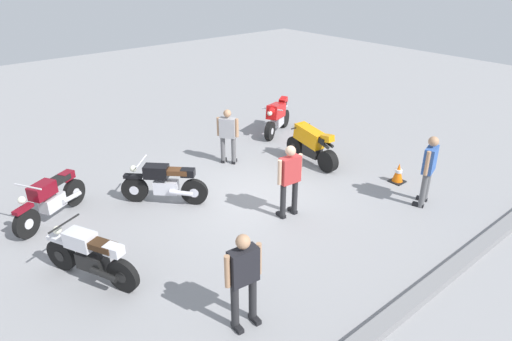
{
  "coord_description": "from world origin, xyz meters",
  "views": [
    {
      "loc": [
        6.29,
        7.41,
        5.39
      ],
      "look_at": [
        0.03,
        0.03,
        0.75
      ],
      "focal_mm": 31.63,
      "sensor_mm": 36.0,
      "label": 1
    }
  ],
  "objects_px": {
    "motorcycle_black_cruiser": "(164,183)",
    "person_in_black_shirt": "(244,275)",
    "motorcycle_red_sportbike": "(277,116)",
    "motorcycle_silver_cruiser": "(90,256)",
    "traffic_cone": "(398,173)",
    "person_in_blue_shirt": "(429,166)",
    "person_in_red_shirt": "(290,177)",
    "motorcycle_orange_sportbike": "(311,144)",
    "person_in_gray_shirt": "(228,134)",
    "motorcycle_maroon_cruiser": "(51,199)"
  },
  "relations": [
    {
      "from": "motorcycle_silver_cruiser",
      "to": "person_in_red_shirt",
      "type": "height_order",
      "value": "person_in_red_shirt"
    },
    {
      "from": "motorcycle_maroon_cruiser",
      "to": "traffic_cone",
      "type": "distance_m",
      "value": 8.46
    },
    {
      "from": "person_in_red_shirt",
      "to": "person_in_blue_shirt",
      "type": "height_order",
      "value": "person_in_blue_shirt"
    },
    {
      "from": "motorcycle_red_sportbike",
      "to": "traffic_cone",
      "type": "xyz_separation_m",
      "value": [
        0.03,
        4.7,
        -0.33
      ]
    },
    {
      "from": "person_in_gray_shirt",
      "to": "person_in_red_shirt",
      "type": "bearing_deg",
      "value": -139.15
    },
    {
      "from": "motorcycle_red_sportbike",
      "to": "motorcycle_orange_sportbike",
      "type": "xyz_separation_m",
      "value": [
        0.9,
        2.39,
        0.0
      ]
    },
    {
      "from": "motorcycle_red_sportbike",
      "to": "person_in_blue_shirt",
      "type": "xyz_separation_m",
      "value": [
        0.57,
        5.77,
        0.4
      ]
    },
    {
      "from": "motorcycle_red_sportbike",
      "to": "motorcycle_black_cruiser",
      "type": "relative_size",
      "value": 1.16
    },
    {
      "from": "motorcycle_red_sportbike",
      "to": "motorcycle_orange_sportbike",
      "type": "height_order",
      "value": "same"
    },
    {
      "from": "person_in_gray_shirt",
      "to": "person_in_blue_shirt",
      "type": "distance_m",
      "value": 5.32
    },
    {
      "from": "motorcycle_black_cruiser",
      "to": "motorcycle_silver_cruiser",
      "type": "height_order",
      "value": "same"
    },
    {
      "from": "motorcycle_red_sportbike",
      "to": "motorcycle_silver_cruiser",
      "type": "xyz_separation_m",
      "value": [
        7.68,
        3.38,
        -0.07
      ]
    },
    {
      "from": "motorcycle_black_cruiser",
      "to": "person_in_black_shirt",
      "type": "distance_m",
      "value": 4.43
    },
    {
      "from": "motorcycle_red_sportbike",
      "to": "person_in_black_shirt",
      "type": "xyz_separation_m",
      "value": [
        6.26,
        6.02,
        0.37
      ]
    },
    {
      "from": "motorcycle_red_sportbike",
      "to": "motorcycle_silver_cruiser",
      "type": "relative_size",
      "value": 0.93
    },
    {
      "from": "motorcycle_maroon_cruiser",
      "to": "person_in_gray_shirt",
      "type": "distance_m",
      "value": 4.85
    },
    {
      "from": "motorcycle_black_cruiser",
      "to": "motorcycle_maroon_cruiser",
      "type": "bearing_deg",
      "value": 22.83
    },
    {
      "from": "person_in_gray_shirt",
      "to": "person_in_black_shirt",
      "type": "height_order",
      "value": "person_in_black_shirt"
    },
    {
      "from": "motorcycle_red_sportbike",
      "to": "person_in_red_shirt",
      "type": "distance_m",
      "value": 5.31
    },
    {
      "from": "motorcycle_orange_sportbike",
      "to": "person_in_red_shirt",
      "type": "distance_m",
      "value": 3.03
    },
    {
      "from": "motorcycle_black_cruiser",
      "to": "motorcycle_silver_cruiser",
      "type": "relative_size",
      "value": 0.81
    },
    {
      "from": "person_in_gray_shirt",
      "to": "person_in_red_shirt",
      "type": "distance_m",
      "value": 3.26
    },
    {
      "from": "person_in_gray_shirt",
      "to": "person_in_black_shirt",
      "type": "xyz_separation_m",
      "value": [
        3.57,
        5.13,
        0.07
      ]
    },
    {
      "from": "motorcycle_red_sportbike",
      "to": "person_in_blue_shirt",
      "type": "bearing_deg",
      "value": 56.71
    },
    {
      "from": "traffic_cone",
      "to": "person_in_blue_shirt",
      "type": "bearing_deg",
      "value": 62.98
    },
    {
      "from": "motorcycle_orange_sportbike",
      "to": "person_in_black_shirt",
      "type": "xyz_separation_m",
      "value": [
        5.36,
        3.62,
        0.37
      ]
    },
    {
      "from": "person_in_gray_shirt",
      "to": "person_in_red_shirt",
      "type": "height_order",
      "value": "person_in_red_shirt"
    },
    {
      "from": "person_in_black_shirt",
      "to": "person_in_blue_shirt",
      "type": "height_order",
      "value": "person_in_blue_shirt"
    },
    {
      "from": "motorcycle_red_sportbike",
      "to": "traffic_cone",
      "type": "distance_m",
      "value": 4.71
    },
    {
      "from": "person_in_gray_shirt",
      "to": "traffic_cone",
      "type": "distance_m",
      "value": 4.69
    },
    {
      "from": "motorcycle_maroon_cruiser",
      "to": "person_in_black_shirt",
      "type": "xyz_separation_m",
      "value": [
        -1.26,
        5.24,
        0.45
      ]
    },
    {
      "from": "motorcycle_black_cruiser",
      "to": "person_in_black_shirt",
      "type": "xyz_separation_m",
      "value": [
        1.04,
        4.28,
        0.45
      ]
    },
    {
      "from": "person_in_red_shirt",
      "to": "traffic_cone",
      "type": "distance_m",
      "value": 3.5
    },
    {
      "from": "motorcycle_orange_sportbike",
      "to": "traffic_cone",
      "type": "bearing_deg",
      "value": -155.78
    },
    {
      "from": "person_in_gray_shirt",
      "to": "person_in_red_shirt",
      "type": "xyz_separation_m",
      "value": [
        0.7,
        3.18,
        0.09
      ]
    },
    {
      "from": "motorcycle_maroon_cruiser",
      "to": "motorcycle_silver_cruiser",
      "type": "bearing_deg",
      "value": 56.87
    },
    {
      "from": "motorcycle_red_sportbike",
      "to": "person_in_black_shirt",
      "type": "bearing_deg",
      "value": 16.22
    },
    {
      "from": "person_in_gray_shirt",
      "to": "person_in_red_shirt",
      "type": "relative_size",
      "value": 0.93
    },
    {
      "from": "person_in_gray_shirt",
      "to": "person_in_black_shirt",
      "type": "bearing_deg",
      "value": -161.58
    },
    {
      "from": "motorcycle_silver_cruiser",
      "to": "person_in_black_shirt",
      "type": "distance_m",
      "value": 3.03
    },
    {
      "from": "person_in_gray_shirt",
      "to": "motorcycle_red_sportbike",
      "type": "bearing_deg",
      "value": -18.48
    },
    {
      "from": "motorcycle_maroon_cruiser",
      "to": "person_in_blue_shirt",
      "type": "xyz_separation_m",
      "value": [
        -6.95,
        4.99,
        0.47
      ]
    },
    {
      "from": "motorcycle_red_sportbike",
      "to": "person_in_red_shirt",
      "type": "height_order",
      "value": "person_in_red_shirt"
    },
    {
      "from": "motorcycle_orange_sportbike",
      "to": "motorcycle_silver_cruiser",
      "type": "relative_size",
      "value": 1.0
    },
    {
      "from": "motorcycle_silver_cruiser",
      "to": "motorcycle_black_cruiser",
      "type": "bearing_deg",
      "value": -80.79
    },
    {
      "from": "motorcycle_black_cruiser",
      "to": "person_in_red_shirt",
      "type": "relative_size",
      "value": 0.91
    },
    {
      "from": "person_in_red_shirt",
      "to": "traffic_cone",
      "type": "bearing_deg",
      "value": -95.81
    },
    {
      "from": "motorcycle_maroon_cruiser",
      "to": "person_in_gray_shirt",
      "type": "bearing_deg",
      "value": 149.0
    },
    {
      "from": "motorcycle_orange_sportbike",
      "to": "motorcycle_maroon_cruiser",
      "type": "relative_size",
      "value": 1.04
    },
    {
      "from": "motorcycle_black_cruiser",
      "to": "person_in_blue_shirt",
      "type": "bearing_deg",
      "value": -175.6
    }
  ]
}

